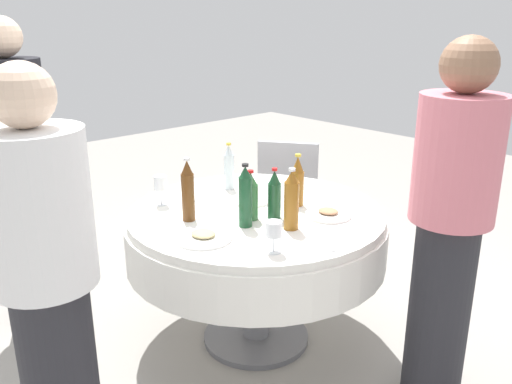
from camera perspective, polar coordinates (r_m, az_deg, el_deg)
name	(u,v)px	position (r m, az deg, el deg)	size (l,w,h in m)	color
ground_plane	(256,338)	(2.99, 0.00, -15.34)	(10.00, 10.00, 0.00)	gray
dining_table	(256,238)	(2.71, 0.00, -4.92)	(1.30, 1.30, 0.74)	white
bottle_amber_right	(297,182)	(2.69, 4.44, 1.08)	(0.07, 0.07, 0.27)	#8C5619
bottle_dark_green_outer	(245,197)	(2.41, -1.14, -0.57)	(0.06, 0.06, 0.30)	#194728
bottle_amber_west	(291,201)	(2.38, 3.80, -0.95)	(0.07, 0.07, 0.28)	#8C5619
bottle_dark_green_north	(274,195)	(2.52, 1.97, -0.33)	(0.06, 0.06, 0.25)	#194728
bottle_clear_near	(229,168)	(2.94, -2.90, 2.61)	(0.06, 0.06, 0.26)	silver
bottle_green_inner	(251,197)	(2.50, -0.57, -0.51)	(0.07, 0.07, 0.24)	#2D6B38
bottle_brown_south	(188,191)	(2.50, -7.28, 0.06)	(0.06, 0.06, 0.30)	#593314
wine_glass_north	(274,230)	(2.15, 1.91, -4.08)	(0.07, 0.07, 0.13)	white
wine_glass_near	(160,184)	(2.73, -10.17, 0.84)	(0.06, 0.06, 0.15)	white
plate_far	(251,200)	(2.77, -0.49, -0.86)	(0.21, 0.21, 0.02)	white
plate_left	(203,237)	(2.32, -5.63, -4.77)	(0.25, 0.25, 0.04)	white
plate_east	(328,214)	(2.59, 7.71, -2.33)	(0.22, 0.22, 0.04)	white
knife_outer	(308,191)	(2.93, 5.60, 0.06)	(0.18, 0.02, 0.01)	silver
spoon_west	(199,200)	(2.80, -6.06, -0.85)	(0.18, 0.02, 0.01)	silver
spoon_north	(328,243)	(2.29, 7.70, -5.38)	(0.18, 0.02, 0.01)	silver
person_right	(20,170)	(3.12, -23.87, 2.13)	(0.34, 0.34, 1.66)	slate
person_outer	(449,225)	(2.35, 19.93, -3.38)	(0.34, 0.34, 1.59)	#26262B
person_west	(48,287)	(1.93, -21.31, -9.41)	(0.34, 0.34, 1.54)	#26262B
chair_inner	(290,189)	(3.69, 3.61, 0.34)	(0.56, 0.56, 0.87)	#99999E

